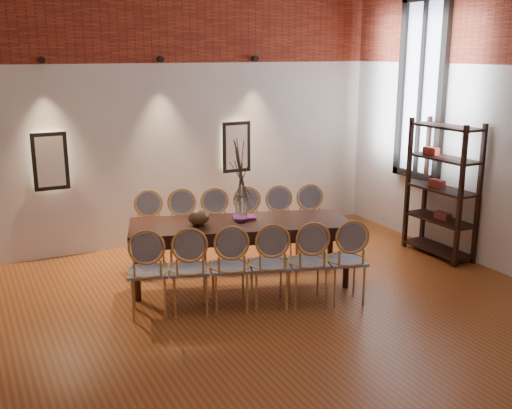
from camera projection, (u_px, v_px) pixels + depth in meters
name	position (u px, v px, depth m)	size (l,w,h in m)	color
floor	(266.00, 350.00, 5.51)	(7.00, 7.00, 0.02)	#9C5123
wall_back	(145.00, 101.00, 8.07)	(7.00, 0.10, 4.00)	silver
brick_band_back	(142.00, 3.00, 7.70)	(7.00, 0.02, 1.50)	maroon
niche_left	(50.00, 161.00, 7.59)	(0.36, 0.06, 0.66)	#FFEAC6
niche_right	(236.00, 147.00, 8.73)	(0.36, 0.06, 0.66)	#FFEAC6
spot_fixture_left	(42.00, 60.00, 7.26)	(0.08, 0.08, 0.10)	black
spot_fixture_mid	(160.00, 59.00, 7.91)	(0.08, 0.08, 0.10)	black
spot_fixture_right	(255.00, 59.00, 8.52)	(0.08, 0.08, 0.10)	black
window_glass	(422.00, 89.00, 8.21)	(0.02, 0.78, 2.38)	silver
window_frame	(421.00, 89.00, 8.20)	(0.08, 0.90, 2.50)	black
window_mullion	(421.00, 89.00, 8.20)	(0.06, 0.06, 2.40)	black
dining_table	(241.00, 253.00, 6.97)	(2.52, 0.81, 0.75)	#33150D
chair_near_a	(148.00, 271.00, 6.13)	(0.44, 0.44, 0.94)	tan
chair_near_b	(189.00, 269.00, 6.19)	(0.44, 0.44, 0.94)	tan
chair_near_c	(230.00, 267.00, 6.26)	(0.44, 0.44, 0.94)	tan
chair_near_d	(269.00, 264.00, 6.32)	(0.44, 0.44, 0.94)	tan
chair_near_e	(308.00, 262.00, 6.39)	(0.44, 0.44, 0.94)	tan
chair_near_f	(345.00, 260.00, 6.46)	(0.44, 0.44, 0.94)	tan
chair_far_a	(149.00, 232.00, 7.44)	(0.44, 0.44, 0.94)	tan
chair_far_b	(183.00, 231.00, 7.50)	(0.44, 0.44, 0.94)	tan
chair_far_c	(217.00, 229.00, 7.57)	(0.44, 0.44, 0.94)	tan
chair_far_d	(249.00, 228.00, 7.63)	(0.44, 0.44, 0.94)	tan
chair_far_e	(282.00, 226.00, 7.70)	(0.44, 0.44, 0.94)	tan
chair_far_f	(313.00, 225.00, 7.77)	(0.44, 0.44, 0.94)	tan
vase	(241.00, 209.00, 6.84)	(0.14, 0.14, 0.30)	silver
dried_branches	(241.00, 171.00, 6.73)	(0.50, 0.50, 0.70)	#4A3D2F
bowl	(199.00, 217.00, 6.73)	(0.24, 0.24, 0.18)	brown
book	(244.00, 218.00, 7.00)	(0.26, 0.18, 0.03)	#832074
shelving_rack	(442.00, 189.00, 7.83)	(0.38, 1.00, 1.80)	black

